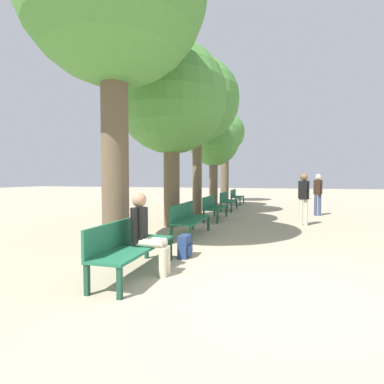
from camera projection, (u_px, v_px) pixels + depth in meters
name	position (u px, v px, depth m)	size (l,w,h in m)	color
ground_plane	(261.00, 291.00, 3.92)	(80.00, 80.00, 0.00)	tan
bench_row_0	(130.00, 243.00, 4.58)	(0.55, 1.89, 0.83)	#1E6042
bench_row_1	(188.00, 217.00, 7.62)	(0.55, 1.89, 0.83)	#1E6042
bench_row_2	(213.00, 206.00, 10.66)	(0.55, 1.89, 0.83)	#1E6042
bench_row_3	(227.00, 200.00, 13.70)	(0.55, 1.89, 0.83)	#1E6042
bench_row_4	(236.00, 196.00, 16.73)	(0.55, 1.89, 0.83)	#1E6042
tree_row_1	(171.00, 99.00, 9.04)	(3.37, 3.37, 5.58)	brown
tree_row_2	(197.00, 101.00, 11.96)	(3.37, 3.37, 6.29)	brown
tree_row_3	(214.00, 141.00, 15.17)	(2.62, 2.62, 4.72)	brown
tree_row_4	(225.00, 135.00, 18.45)	(2.44, 2.44, 5.51)	brown
person_seated	(146.00, 231.00, 4.58)	(0.59, 0.33, 1.26)	beige
backpack	(185.00, 246.00, 5.57)	(0.20, 0.36, 0.41)	navy
pedestrian_near	(318.00, 192.00, 11.72)	(0.33, 0.27, 1.63)	#384260
pedestrian_mid	(304.00, 186.00, 20.50)	(0.33, 0.26, 1.61)	#4C4C4C
pedestrian_far	(304.00, 196.00, 9.25)	(0.33, 0.25, 1.62)	beige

